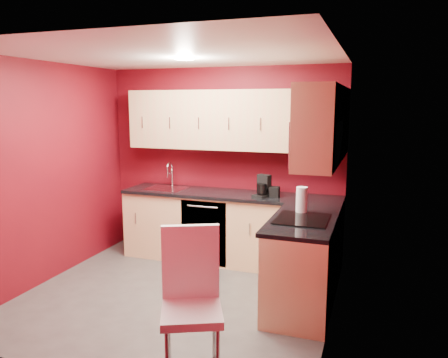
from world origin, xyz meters
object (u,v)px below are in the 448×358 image
Objects in this scene: coffee_maker at (261,186)px; dining_chair at (191,304)px; napkin_holder at (274,192)px; microwave at (317,143)px; sink at (167,186)px; paper_towel at (302,200)px.

dining_chair is at bearing -66.53° from coffee_maker.
dining_chair is (-0.09, -2.32, -0.42)m from napkin_holder.
microwave is 2.43m from sink.
paper_towel is at bearing -57.50° from napkin_holder.
dining_chair is at bearing -117.19° from microwave.
sink reaches higher than napkin_holder.
coffee_maker is 0.24× the size of dining_chair.
sink is 4.21× the size of napkin_holder.
microwave is 1.33m from napkin_holder.
coffee_maker is at bearing 130.03° from microwave.
sink reaches higher than paper_towel.
dining_chair is at bearing -108.29° from paper_towel.
microwave is 2.86× the size of coffee_maker.
microwave is 1.89m from dining_chair.
microwave is at bearing -27.94° from coffee_maker.
paper_towel is 1.78m from dining_chair.
coffee_maker reaches higher than napkin_holder.
paper_towel reaches higher than dining_chair.
sink is (-2.09, 1.00, -0.72)m from microwave.
coffee_maker is at bearing -160.42° from napkin_holder.
microwave is 6.15× the size of napkin_holder.
sink is at bearing -162.26° from coffee_maker.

